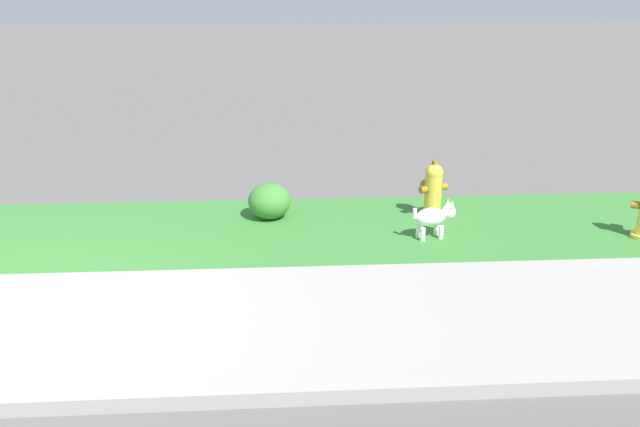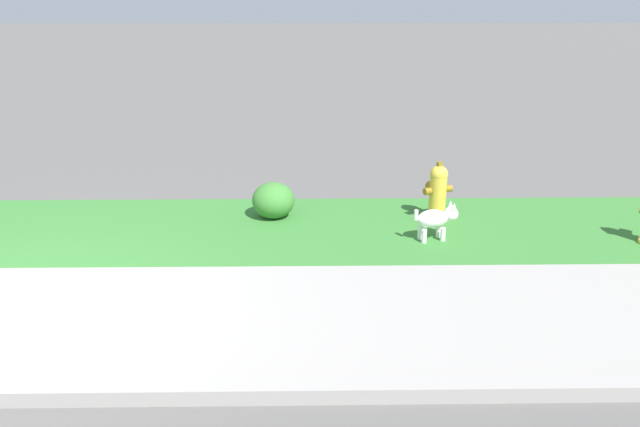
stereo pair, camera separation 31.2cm
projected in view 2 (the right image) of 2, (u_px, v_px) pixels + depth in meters
The scene contains 4 objects.
grass_verge at pixel (64, 229), 7.58m from camera, with size 18.00×2.30×0.01m, color #387A33.
fire_hydrant_far_end at pixel (438, 192), 7.84m from camera, with size 0.40×0.38×0.74m.
small_white_dog at pixel (436, 219), 7.18m from camera, with size 0.54×0.29×0.45m.
shrub_bush_mid_verge at pixel (273, 200), 7.92m from camera, with size 0.54×0.54×0.46m.
Camera 2 is at (3.00, -4.89, 2.70)m, focal length 35.00 mm.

